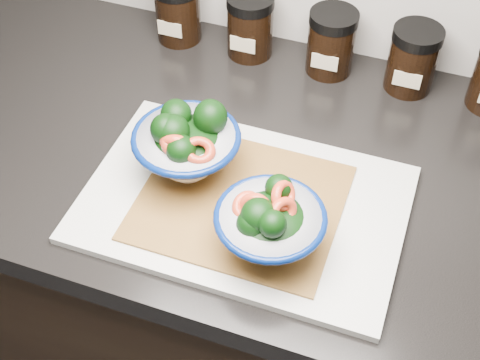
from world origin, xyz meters
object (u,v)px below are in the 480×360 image
(bowl_left, at_px, (186,145))
(spice_jar_c, at_px, (331,42))
(spice_jar_b, at_px, (250,25))
(cutting_board, at_px, (244,204))
(bowl_right, at_px, (269,225))
(spice_jar_a, at_px, (178,10))
(spice_jar_d, at_px, (413,59))

(bowl_left, distance_m, spice_jar_c, 0.34)
(spice_jar_b, relative_size, spice_jar_c, 1.00)
(cutting_board, distance_m, bowl_right, 0.11)
(spice_jar_a, bearing_deg, bowl_right, -53.64)
(bowl_left, bearing_deg, spice_jar_d, 50.17)
(spice_jar_d, bearing_deg, cutting_board, -116.30)
(bowl_right, xyz_separation_m, spice_jar_d, (0.11, 0.41, -0.01))
(cutting_board, relative_size, spice_jar_c, 3.98)
(cutting_board, bearing_deg, spice_jar_c, 84.41)
(bowl_left, distance_m, bowl_right, 0.18)
(spice_jar_b, distance_m, spice_jar_d, 0.28)
(spice_jar_c, distance_m, spice_jar_d, 0.14)
(bowl_right, bearing_deg, spice_jar_c, 93.30)
(cutting_board, height_order, spice_jar_d, spice_jar_d)
(bowl_right, height_order, spice_jar_d, bowl_right)
(cutting_board, relative_size, spice_jar_d, 3.98)
(cutting_board, height_order, bowl_right, bowl_right)
(bowl_left, xyz_separation_m, spice_jar_a, (-0.15, 0.32, -0.01))
(bowl_right, relative_size, spice_jar_b, 1.29)
(spice_jar_a, bearing_deg, bowl_left, -64.72)
(bowl_left, xyz_separation_m, spice_jar_d, (0.27, 0.32, -0.01))
(spice_jar_a, height_order, spice_jar_b, same)
(spice_jar_a, bearing_deg, spice_jar_c, 0.00)
(spice_jar_a, relative_size, spice_jar_c, 1.00)
(bowl_right, relative_size, spice_jar_c, 1.29)
(spice_jar_a, distance_m, spice_jar_c, 0.28)
(spice_jar_d, bearing_deg, spice_jar_c, 180.00)
(spice_jar_c, bearing_deg, spice_jar_a, 180.00)
(cutting_board, distance_m, bowl_left, 0.12)
(bowl_left, bearing_deg, spice_jar_a, 115.28)
(cutting_board, bearing_deg, bowl_right, -49.32)
(spice_jar_c, relative_size, spice_jar_d, 1.00)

